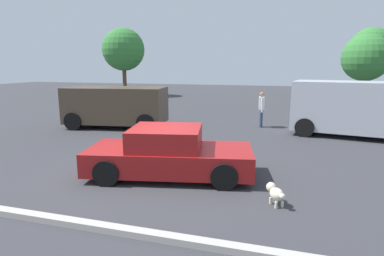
# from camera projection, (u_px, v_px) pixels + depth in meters

# --- Properties ---
(ground_plane) EXTENTS (80.00, 80.00, 0.00)m
(ground_plane) POSITION_uv_depth(u_px,v_px,m) (156.00, 175.00, 8.46)
(ground_plane) COLOR #38383D
(sedan_foreground) EXTENTS (4.47, 2.59, 1.28)m
(sedan_foreground) POSITION_uv_depth(u_px,v_px,m) (169.00, 154.00, 8.33)
(sedan_foreground) COLOR maroon
(sedan_foreground) RESTS_ON ground_plane
(dog) EXTENTS (0.43, 0.53, 0.42)m
(dog) POSITION_uv_depth(u_px,v_px,m) (275.00, 193.00, 6.63)
(dog) COLOR beige
(dog) RESTS_ON ground_plane
(van_white) EXTENTS (5.23, 2.92, 2.21)m
(van_white) POSITION_uv_depth(u_px,v_px,m) (358.00, 107.00, 12.89)
(van_white) COLOR #B2B7C1
(van_white) RESTS_ON ground_plane
(suv_dark) EXTENTS (4.77, 2.75, 1.86)m
(suv_dark) POSITION_uv_depth(u_px,v_px,m) (116.00, 105.00, 14.88)
(suv_dark) COLOR #4C3D2D
(suv_dark) RESTS_ON ground_plane
(pedestrian) EXTENTS (0.29, 0.57, 1.65)m
(pedestrian) POSITION_uv_depth(u_px,v_px,m) (262.00, 106.00, 14.93)
(pedestrian) COLOR navy
(pedestrian) RESTS_ON ground_plane
(parking_curb) EXTENTS (9.50, 0.20, 0.12)m
(parking_curb) POSITION_uv_depth(u_px,v_px,m) (91.00, 225.00, 5.68)
(parking_curb) COLOR #B7B2A8
(parking_curb) RESTS_ON ground_plane
(tree_back_left) EXTENTS (3.12, 3.12, 4.92)m
(tree_back_left) POSITION_uv_depth(u_px,v_px,m) (366.00, 58.00, 21.41)
(tree_back_left) COLOR brown
(tree_back_left) RESTS_ON ground_plane
(tree_back_center) EXTENTS (3.51, 3.51, 6.10)m
(tree_back_center) POSITION_uv_depth(u_px,v_px,m) (371.00, 48.00, 27.96)
(tree_back_center) COLOR brown
(tree_back_center) RESTS_ON ground_plane
(tree_back_right) EXTENTS (3.93, 3.93, 6.28)m
(tree_back_right) POSITION_uv_depth(u_px,v_px,m) (123.00, 50.00, 29.91)
(tree_back_right) COLOR brown
(tree_back_right) RESTS_ON ground_plane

